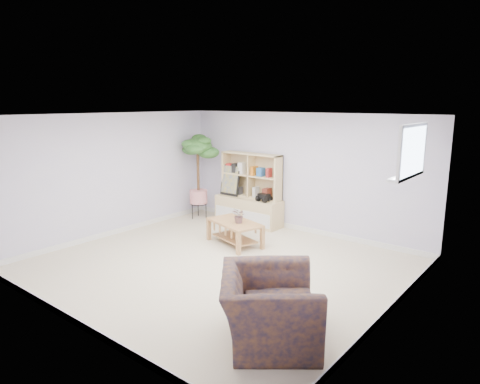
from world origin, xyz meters
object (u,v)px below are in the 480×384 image
Objects in this scene: storage_unit at (249,189)px; armchair at (269,303)px; coffee_table at (235,233)px; floor_tree at (198,177)px.

armchair is (3.01, -3.55, -0.33)m from storage_unit.
coffee_table is 0.57× the size of floor_tree.
coffee_table is (0.65, -1.26, -0.55)m from storage_unit.
storage_unit is 1.52m from coffee_table.
coffee_table is at bearing -27.00° from floor_tree.
floor_tree is 5.30m from armchair.
armchair is at bearing -27.40° from coffee_table.
floor_tree is at bearing 14.00° from armchair.
floor_tree is (-1.17, -0.34, 0.18)m from storage_unit.
floor_tree is (-1.82, 0.93, 0.73)m from coffee_table.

